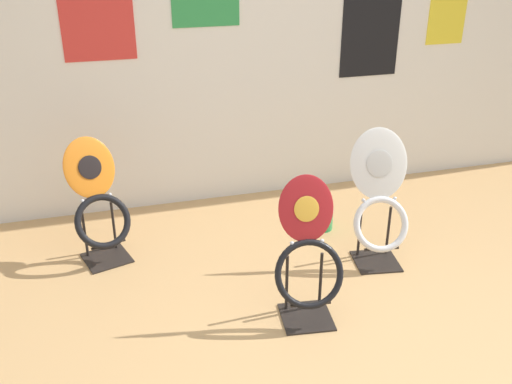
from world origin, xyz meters
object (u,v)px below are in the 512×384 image
object	(u,v)px
toilet_seat_display_orange_sun	(98,205)
paint_can	(323,218)
toilet_seat_display_white_plain	(380,205)
toilet_seat_display_crimson_swirl	(308,261)

from	to	relation	value
toilet_seat_display_orange_sun	paint_can	bearing A→B (deg)	-1.35
toilet_seat_display_white_plain	toilet_seat_display_orange_sun	size ratio (longest dim) A/B	1.09
toilet_seat_display_crimson_swirl	paint_can	xyz separation A→B (m)	(0.47, 0.93, -0.28)
toilet_seat_display_white_plain	paint_can	bearing A→B (deg)	109.65
toilet_seat_display_crimson_swirl	paint_can	size ratio (longest dim) A/B	5.23
toilet_seat_display_orange_sun	paint_can	xyz separation A→B (m)	(1.54, -0.04, -0.30)
toilet_seat_display_white_plain	paint_can	xyz separation A→B (m)	(-0.17, 0.49, -0.32)
toilet_seat_display_white_plain	toilet_seat_display_orange_sun	distance (m)	1.80
toilet_seat_display_orange_sun	toilet_seat_display_crimson_swirl	world-z (taller)	toilet_seat_display_crimson_swirl
toilet_seat_display_orange_sun	toilet_seat_display_crimson_swirl	distance (m)	1.44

